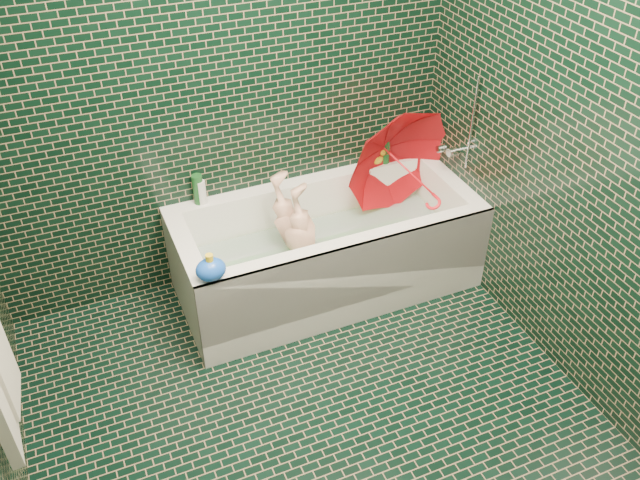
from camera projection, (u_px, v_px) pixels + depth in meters
name	position (u px, v px, depth m)	size (l,w,h in m)	color
floor	(326.00, 439.00, 3.18)	(2.80, 2.80, 0.00)	black
wall_back	(217.00, 77.00, 3.45)	(2.80, 2.80, 0.00)	black
wall_right	(611.00, 152.00, 2.83)	(2.80, 2.80, 0.00)	black
bathtub	(327.00, 258.00, 3.93)	(1.70, 0.75, 0.55)	white
bath_mat	(326.00, 264.00, 3.98)	(1.35, 0.47, 0.01)	green
water	(326.00, 244.00, 3.89)	(1.48, 0.53, 0.00)	silver
faucet	(458.00, 145.00, 3.86)	(0.18, 0.19, 0.55)	silver
child	(303.00, 246.00, 3.86)	(0.34, 0.22, 0.93)	#DCA489
umbrella	(411.00, 173.00, 3.90)	(0.68, 0.68, 0.59)	red
soap_bottle_a	(409.00, 155.00, 4.21)	(0.09, 0.09, 0.23)	white
soap_bottle_b	(423.00, 153.00, 4.23)	(0.08, 0.08, 0.18)	#541E71
soap_bottle_c	(409.00, 154.00, 4.22)	(0.14, 0.14, 0.18)	#154A1C
bottle_right_tall	(386.00, 145.00, 4.07)	(0.06, 0.06, 0.23)	#154A1C
bottle_right_pump	(417.00, 141.00, 4.17)	(0.05, 0.05, 0.18)	silver
bottle_left_tall	(198.00, 189.00, 3.73)	(0.06, 0.06, 0.18)	#154A1C
bottle_left_short	(201.00, 192.00, 3.74)	(0.05, 0.05, 0.14)	white
rubber_duck	(377.00, 158.00, 4.10)	(0.13, 0.10, 0.10)	yellow
bath_toy	(211.00, 269.00, 3.22)	(0.17, 0.15, 0.15)	blue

